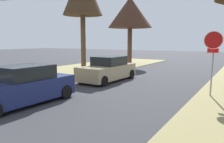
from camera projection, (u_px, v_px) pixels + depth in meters
name	position (u px, v px, depth m)	size (l,w,h in m)	color
stop_sign_far	(213.00, 49.00, 10.04)	(0.81, 0.46, 2.95)	#9EA0A5
street_tree_left_far	(130.00, 13.00, 23.17)	(4.60, 4.60, 7.09)	#52362A
parked_sedan_navy	(22.00, 87.00, 8.99)	(2.04, 4.45, 1.57)	navy
parked_sedan_tan	(108.00, 70.00, 14.41)	(2.04, 4.45, 1.57)	tan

